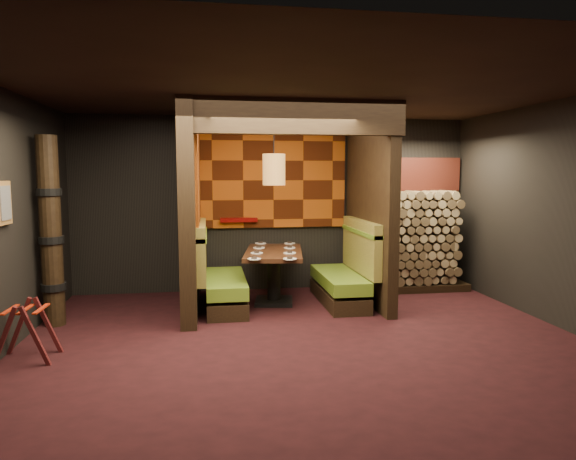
{
  "coord_description": "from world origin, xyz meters",
  "views": [
    {
      "loc": [
        -1.09,
        -5.68,
        1.92
      ],
      "look_at": [
        0.0,
        1.3,
        1.15
      ],
      "focal_mm": 32.0,
      "sensor_mm": 36.0,
      "label": 1
    }
  ],
  "objects_px": {
    "booth_bench_right": "(346,276)",
    "booth_bench_left": "(218,280)",
    "luggage_rack": "(27,329)",
    "totem_column": "(51,233)",
    "dining_table": "(274,266)",
    "firewood_stack": "(414,241)",
    "pendant_lamp": "(274,169)"
  },
  "relations": [
    {
      "from": "booth_bench_right",
      "to": "pendant_lamp",
      "type": "bearing_deg",
      "value": 176.46
    },
    {
      "from": "booth_bench_right",
      "to": "dining_table",
      "type": "xyz_separation_m",
      "value": [
        -1.07,
        0.12,
        0.16
      ]
    },
    {
      "from": "booth_bench_left",
      "to": "luggage_rack",
      "type": "distance_m",
      "value": 2.7
    },
    {
      "from": "totem_column",
      "to": "firewood_stack",
      "type": "height_order",
      "value": "totem_column"
    },
    {
      "from": "booth_bench_left",
      "to": "totem_column",
      "type": "height_order",
      "value": "totem_column"
    },
    {
      "from": "booth_bench_right",
      "to": "booth_bench_left",
      "type": "bearing_deg",
      "value": 180.0
    },
    {
      "from": "booth_bench_right",
      "to": "firewood_stack",
      "type": "height_order",
      "value": "firewood_stack"
    },
    {
      "from": "booth_bench_left",
      "to": "totem_column",
      "type": "distance_m",
      "value": 2.3
    },
    {
      "from": "booth_bench_right",
      "to": "dining_table",
      "type": "relative_size",
      "value": 0.99
    },
    {
      "from": "booth_bench_right",
      "to": "luggage_rack",
      "type": "height_order",
      "value": "booth_bench_right"
    },
    {
      "from": "totem_column",
      "to": "booth_bench_right",
      "type": "bearing_deg",
      "value": 7.86
    },
    {
      "from": "totem_column",
      "to": "booth_bench_left",
      "type": "bearing_deg",
      "value": 14.75
    },
    {
      "from": "totem_column",
      "to": "dining_table",
      "type": "bearing_deg",
      "value": 12.9
    },
    {
      "from": "booth_bench_left",
      "to": "dining_table",
      "type": "height_order",
      "value": "booth_bench_left"
    },
    {
      "from": "dining_table",
      "to": "luggage_rack",
      "type": "relative_size",
      "value": 2.45
    },
    {
      "from": "pendant_lamp",
      "to": "firewood_stack",
      "type": "xyz_separation_m",
      "value": [
        2.43,
        0.63,
        -1.17
      ]
    },
    {
      "from": "booth_bench_right",
      "to": "firewood_stack",
      "type": "xyz_separation_m",
      "value": [
        1.35,
        0.7,
        0.42
      ]
    },
    {
      "from": "booth_bench_left",
      "to": "firewood_stack",
      "type": "xyz_separation_m",
      "value": [
        3.25,
        0.7,
        0.42
      ]
    },
    {
      "from": "luggage_rack",
      "to": "totem_column",
      "type": "relative_size",
      "value": 0.27
    },
    {
      "from": "booth_bench_left",
      "to": "pendant_lamp",
      "type": "distance_m",
      "value": 1.79
    },
    {
      "from": "booth_bench_left",
      "to": "luggage_rack",
      "type": "xyz_separation_m",
      "value": [
        -2.01,
        -1.81,
        -0.07
      ]
    },
    {
      "from": "booth_bench_right",
      "to": "totem_column",
      "type": "distance_m",
      "value": 4.1
    },
    {
      "from": "dining_table",
      "to": "totem_column",
      "type": "xyz_separation_m",
      "value": [
        -2.91,
        -0.67,
        0.63
      ]
    },
    {
      "from": "luggage_rack",
      "to": "pendant_lamp",
      "type": "bearing_deg",
      "value": 33.5
    },
    {
      "from": "booth_bench_right",
      "to": "pendant_lamp",
      "type": "height_order",
      "value": "pendant_lamp"
    },
    {
      "from": "totem_column",
      "to": "firewood_stack",
      "type": "relative_size",
      "value": 1.39
    },
    {
      "from": "dining_table",
      "to": "totem_column",
      "type": "bearing_deg",
      "value": -167.1
    },
    {
      "from": "dining_table",
      "to": "luggage_rack",
      "type": "distance_m",
      "value": 3.43
    },
    {
      "from": "booth_bench_left",
      "to": "pendant_lamp",
      "type": "xyz_separation_m",
      "value": [
        0.82,
        0.07,
        1.59
      ]
    },
    {
      "from": "booth_bench_right",
      "to": "firewood_stack",
      "type": "distance_m",
      "value": 1.58
    },
    {
      "from": "dining_table",
      "to": "luggage_rack",
      "type": "xyz_separation_m",
      "value": [
        -2.83,
        -1.92,
        -0.23
      ]
    },
    {
      "from": "booth_bench_left",
      "to": "firewood_stack",
      "type": "bearing_deg",
      "value": 12.17
    }
  ]
}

